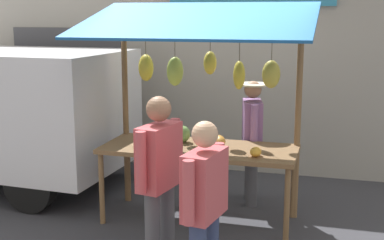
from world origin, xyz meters
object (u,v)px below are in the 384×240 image
(shopper_with_ponytail, at_px, (159,173))
(shopper_with_shopping_bag, at_px, (205,203))
(market_stall, at_px, (200,89))
(vendor_with_sunhat, at_px, (252,133))

(shopper_with_ponytail, height_order, shopper_with_shopping_bag, shopper_with_ponytail)
(market_stall, bearing_deg, vendor_with_sunhat, -124.80)
(market_stall, distance_m, shopper_with_shopping_bag, 1.96)
(market_stall, height_order, shopper_with_shopping_bag, market_stall)
(vendor_with_sunhat, xyz_separation_m, shopper_with_ponytail, (0.50, 2.04, 0.05))
(vendor_with_sunhat, distance_m, shopper_with_shopping_bag, 2.48)
(market_stall, xyz_separation_m, shopper_with_shopping_bag, (-0.52, 1.78, -0.66))
(vendor_with_sunhat, bearing_deg, market_stall, -48.62)
(vendor_with_sunhat, relative_size, shopper_with_shopping_bag, 1.01)
(market_stall, distance_m, shopper_with_ponytail, 1.46)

